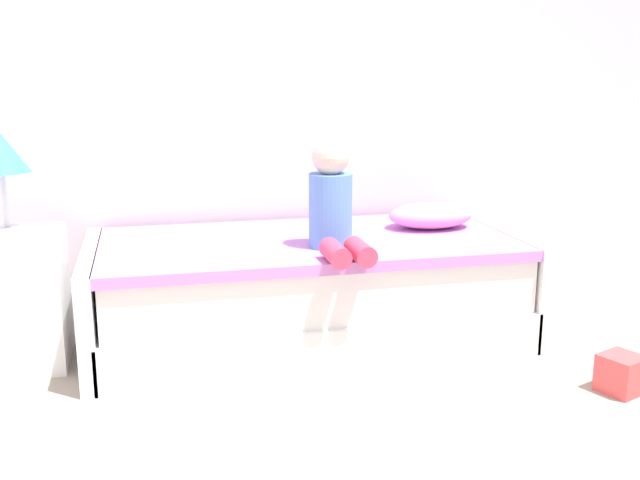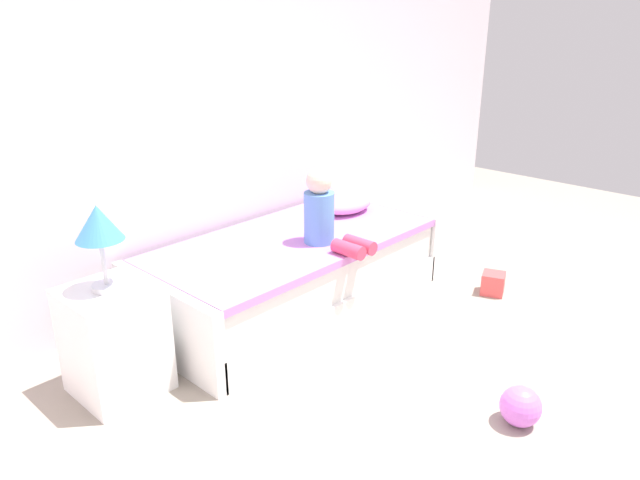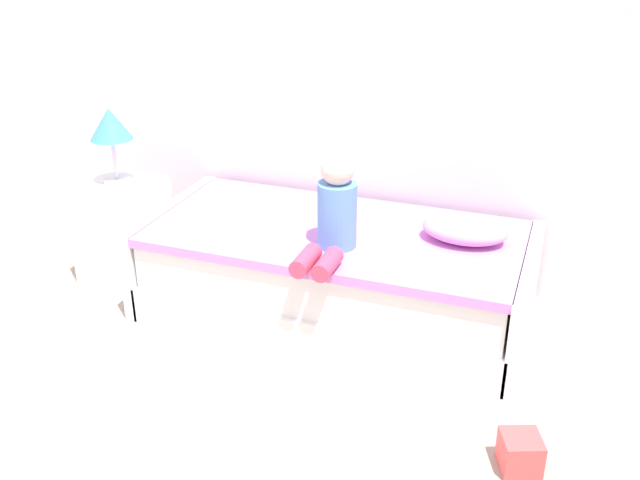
% 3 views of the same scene
% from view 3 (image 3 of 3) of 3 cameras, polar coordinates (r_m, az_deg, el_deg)
% --- Properties ---
extents(wall_rear, '(7.20, 0.10, 2.90)m').
position_cam_3_polar(wall_rear, '(4.21, 2.18, 16.24)').
color(wall_rear, white).
rests_on(wall_rear, ground).
extents(bed, '(2.11, 1.00, 0.50)m').
position_cam_3_polar(bed, '(4.00, 1.23, -2.50)').
color(bed, white).
rests_on(bed, ground).
extents(nightstand, '(0.44, 0.44, 0.60)m').
position_cam_3_polar(nightstand, '(4.53, -15.24, 0.79)').
color(nightstand, white).
rests_on(nightstand, ground).
extents(table_lamp, '(0.24, 0.24, 0.45)m').
position_cam_3_polar(table_lamp, '(4.31, -16.20, 8.51)').
color(table_lamp, silver).
rests_on(table_lamp, nightstand).
extents(child_figure, '(0.20, 0.51, 0.50)m').
position_cam_3_polar(child_figure, '(3.59, 1.12, 2.22)').
color(child_figure, '#598CD1').
rests_on(child_figure, bed).
extents(pillow, '(0.44, 0.30, 0.13)m').
position_cam_3_polar(pillow, '(3.81, 11.36, 0.83)').
color(pillow, '#EA8CC6').
rests_on(pillow, bed).
extents(toy_block, '(0.20, 0.20, 0.16)m').
position_cam_3_polar(toy_block, '(3.16, 15.50, -15.88)').
color(toy_block, '#E54C4C').
rests_on(toy_block, ground).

